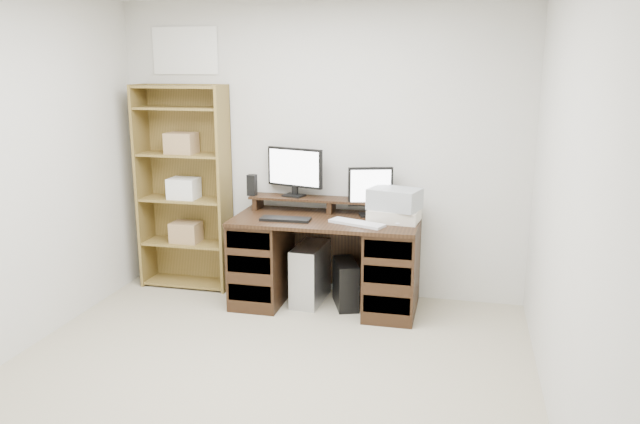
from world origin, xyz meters
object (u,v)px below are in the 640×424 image
(monitor_small, at_px, (370,189))
(bookshelf, at_px, (185,186))
(desk, at_px, (326,260))
(printer, at_px, (394,215))
(tower_silver, at_px, (310,273))
(tower_black, at_px, (346,284))
(monitor_wide, at_px, (295,169))

(monitor_small, distance_m, bookshelf, 1.66)
(desk, xyz_separation_m, printer, (0.55, 0.03, 0.41))
(monitor_small, bearing_deg, desk, -169.74)
(desk, xyz_separation_m, monitor_small, (0.33, 0.17, 0.58))
(tower_silver, bearing_deg, tower_black, -2.30)
(tower_silver, relative_size, tower_black, 1.18)
(printer, distance_m, bookshelf, 1.89)
(desk, bearing_deg, monitor_small, 27.48)
(printer, bearing_deg, desk, -171.21)
(bookshelf, bearing_deg, desk, -9.10)
(monitor_wide, xyz_separation_m, monitor_small, (0.66, -0.06, -0.13))
(monitor_wide, bearing_deg, printer, 3.37)
(monitor_small, distance_m, tower_silver, 0.88)
(desk, bearing_deg, tower_silver, 159.70)
(tower_black, height_order, bookshelf, bookshelf)
(monitor_small, relative_size, tower_black, 0.96)
(tower_silver, xyz_separation_m, tower_black, (0.31, -0.03, -0.05))
(monitor_wide, relative_size, tower_black, 1.22)
(desk, bearing_deg, printer, 3.36)
(printer, xyz_separation_m, tower_black, (-0.39, -0.01, -0.61))
(monitor_wide, relative_size, tower_silver, 1.03)
(tower_silver, bearing_deg, monitor_wide, 138.17)
(desk, relative_size, tower_silver, 3.04)
(monitor_wide, relative_size, printer, 1.30)
(tower_silver, distance_m, tower_black, 0.32)
(tower_silver, bearing_deg, bookshelf, 175.80)
(printer, height_order, tower_silver, printer)
(bookshelf, bearing_deg, monitor_small, -1.36)
(tower_black, xyz_separation_m, bookshelf, (-1.49, 0.19, 0.73))
(printer, bearing_deg, tower_black, -173.22)
(desk, relative_size, monitor_small, 3.73)
(printer, relative_size, tower_black, 0.94)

